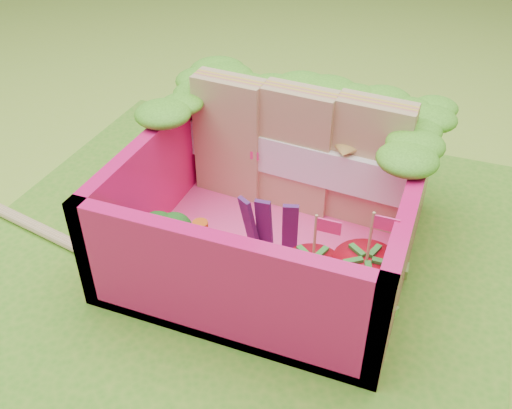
{
  "coord_description": "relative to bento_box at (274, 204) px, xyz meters",
  "views": [
    {
      "loc": [
        0.88,
        -1.99,
        1.88
      ],
      "look_at": [
        0.09,
        0.06,
        0.28
      ],
      "focal_mm": 40.0,
      "sensor_mm": 36.0,
      "label": 1
    }
  ],
  "objects": [
    {
      "name": "ground",
      "position": [
        -0.18,
        -0.06,
        -0.31
      ],
      "size": [
        14.0,
        14.0,
        0.0
      ],
      "primitive_type": "plane",
      "color": "#9DCD39",
      "rests_on": "ground"
    },
    {
      "name": "placemat",
      "position": [
        -0.18,
        -0.06,
        -0.29
      ],
      "size": [
        2.6,
        2.6,
        0.03
      ],
      "primitive_type": "cube",
      "color": "#53A324",
      "rests_on": "ground"
    },
    {
      "name": "bento_floor",
      "position": [
        0.0,
        0.0,
        -0.25
      ],
      "size": [
        1.3,
        1.3,
        0.05
      ],
      "primitive_type": "cube",
      "color": "#FF4191",
      "rests_on": "placemat"
    },
    {
      "name": "bento_box",
      "position": [
        0.0,
        0.0,
        0.0
      ],
      "size": [
        1.3,
        1.3,
        0.55
      ],
      "color": "#E71366",
      "rests_on": "placemat"
    },
    {
      "name": "lettuce_ruffle",
      "position": [
        -0.0,
        0.48,
        0.33
      ],
      "size": [
        1.43,
        0.83,
        0.11
      ],
      "color": "#398B19",
      "rests_on": "bento_box"
    },
    {
      "name": "sandwich_stack",
      "position": [
        0.0,
        0.35,
        0.1
      ],
      "size": [
        1.2,
        0.27,
        0.66
      ],
      "color": "tan",
      "rests_on": "bento_floor"
    },
    {
      "name": "broccoli",
      "position": [
        -0.44,
        -0.32,
        -0.04
      ],
      "size": [
        0.34,
        0.34,
        0.26
      ],
      "color": "#79A851",
      "rests_on": "bento_floor"
    },
    {
      "name": "carrot_sticks",
      "position": [
        -0.26,
        -0.32,
        -0.09
      ],
      "size": [
        0.14,
        0.08,
        0.28
      ],
      "color": "#DD5012",
      "rests_on": "bento_floor"
    },
    {
      "name": "purple_wedges",
      "position": [
        0.03,
        -0.16,
        -0.04
      ],
      "size": [
        0.24,
        0.08,
        0.38
      ],
      "color": "#3C1751",
      "rests_on": "bento_floor"
    },
    {
      "name": "strawberry_left",
      "position": [
        0.29,
        -0.34,
        -0.1
      ],
      "size": [
        0.24,
        0.24,
        0.48
      ],
      "color": "red",
      "rests_on": "bento_floor"
    },
    {
      "name": "strawberry_right",
      "position": [
        0.5,
        -0.29,
        -0.08
      ],
      "size": [
        0.28,
        0.28,
        0.52
      ],
      "color": "red",
      "rests_on": "bento_floor"
    },
    {
      "name": "snap_peas",
      "position": [
        0.5,
        -0.14,
        -0.2
      ],
      "size": [
        0.32,
        0.36,
        0.05
      ],
      "color": "#69B137",
      "rests_on": "bento_floor"
    },
    {
      "name": "chopsticks",
      "position": [
        -1.08,
        -0.32,
        -0.25
      ],
      "size": [
        2.09,
        0.45,
        0.04
      ],
      "color": "tan",
      "rests_on": "placemat"
    }
  ]
}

